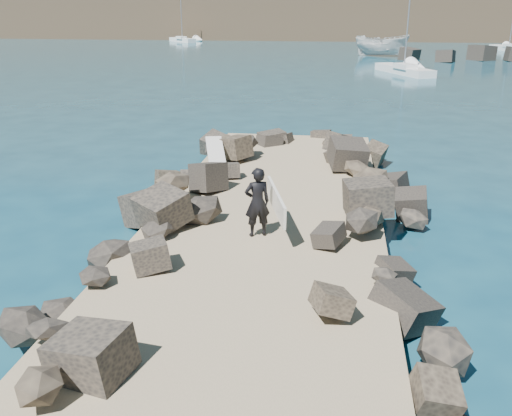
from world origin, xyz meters
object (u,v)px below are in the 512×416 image
object	(u,v)px
boat_imported	(382,45)
surfer_with_board	(260,202)
sailboat_d	(509,48)
surfboard_resting	(216,154)

from	to	relation	value
boat_imported	surfer_with_board	bearing A→B (deg)	-162.84
boat_imported	sailboat_d	distance (m)	21.31
surfer_with_board	boat_imported	bearing A→B (deg)	84.04
boat_imported	surfboard_resting	bearing A→B (deg)	-165.92
boat_imported	sailboat_d	xyz separation A→B (m)	(17.84, 11.60, -0.96)
surfboard_resting	boat_imported	size ratio (longest dim) A/B	0.33
sailboat_d	surfer_with_board	bearing A→B (deg)	-108.49
surfboard_resting	sailboat_d	bearing A→B (deg)	52.07
surfboard_resting	surfer_with_board	bearing A→B (deg)	-84.34
boat_imported	surfer_with_board	xyz separation A→B (m)	(-6.34, -60.74, 0.14)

